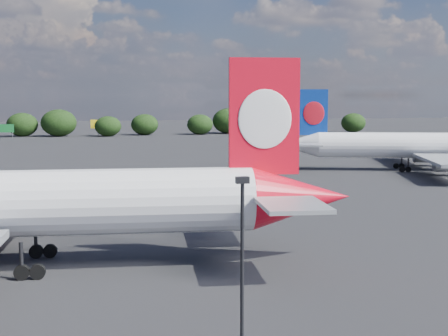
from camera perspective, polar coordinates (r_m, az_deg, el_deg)
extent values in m
plane|color=black|center=(97.69, -15.88, -1.73)|extent=(500.00, 500.00, 0.00)
cylinder|color=white|center=(52.42, -19.83, -3.10)|extent=(40.68, 9.56, 5.31)
cone|color=red|center=(52.79, 7.04, -2.69)|extent=(9.01, 6.18, 5.31)
cube|color=red|center=(51.42, 3.69, 4.72)|extent=(5.86, 1.15, 9.55)
ellipsoid|color=white|center=(51.12, 3.76, 4.49)|extent=(4.46, 0.68, 4.88)
ellipsoid|color=white|center=(51.74, 3.62, 4.52)|extent=(4.46, 0.68, 4.88)
cube|color=#94979B|center=(46.63, 6.29, -3.39)|extent=(5.43, 6.84, 0.32)
cube|color=#94979B|center=(57.90, 3.57, -1.40)|extent=(5.43, 6.84, 0.32)
cube|color=#94979B|center=(66.45, -19.01, -2.56)|extent=(9.12, 21.84, 0.58)
cylinder|color=black|center=(49.70, -18.04, -7.94)|extent=(0.33, 0.33, 2.65)
cylinder|color=black|center=(49.96, -18.00, -9.06)|extent=(1.21, 0.60, 1.17)
cylinder|color=black|center=(49.75, -16.66, -9.07)|extent=(1.21, 0.60, 1.17)
cylinder|color=black|center=(55.79, -16.83, -6.31)|extent=(0.33, 0.33, 2.65)
cylinder|color=black|center=(56.02, -16.80, -7.31)|extent=(1.21, 0.60, 1.17)
cylinder|color=black|center=(55.84, -15.61, -7.32)|extent=(1.21, 0.60, 1.17)
cylinder|color=white|center=(119.97, 17.14, 2.00)|extent=(35.44, 15.21, 4.70)
cone|color=white|center=(117.00, 6.77, 2.14)|extent=(8.58, 6.74, 4.70)
cube|color=#0D3599|center=(116.85, 8.20, 5.07)|extent=(5.07, 2.00, 8.45)
ellipsoid|color=red|center=(116.57, 8.21, 4.98)|extent=(3.82, 1.36, 4.32)
ellipsoid|color=red|center=(117.13, 8.19, 4.99)|extent=(3.82, 1.36, 4.32)
cube|color=#94979B|center=(111.93, 7.86, 2.11)|extent=(5.72, 6.64, 0.28)
cube|color=#94979B|center=(122.21, 7.54, 2.50)|extent=(5.72, 6.64, 0.28)
cube|color=#94979B|center=(108.78, 19.52, 0.67)|extent=(11.47, 19.75, 0.52)
cube|color=#94979B|center=(132.37, 16.72, 1.78)|extent=(11.47, 19.75, 0.52)
cylinder|color=#94979B|center=(113.91, 19.78, 0.30)|extent=(5.24, 3.83, 2.54)
cube|color=#94979B|center=(113.84, 19.79, 0.62)|extent=(2.05, 0.89, 1.13)
cylinder|color=#94979B|center=(128.36, 17.98, 1.04)|extent=(5.24, 3.83, 2.54)
cube|color=#94979B|center=(128.30, 17.99, 1.33)|extent=(2.05, 0.89, 1.13)
cylinder|color=black|center=(117.12, 16.50, 0.30)|extent=(0.33, 0.33, 2.35)
cylinder|color=black|center=(117.22, 16.48, -0.13)|extent=(1.11, 0.71, 1.03)
cylinder|color=black|center=(117.00, 15.99, -0.13)|extent=(1.11, 0.71, 1.03)
cylinder|color=black|center=(122.60, 15.93, 0.59)|extent=(0.33, 0.33, 2.35)
cylinder|color=black|center=(122.69, 15.92, 0.18)|extent=(1.11, 0.71, 1.03)
cylinder|color=black|center=(122.49, 15.45, 0.18)|extent=(1.11, 0.71, 1.03)
cylinder|color=black|center=(26.93, 1.66, -12.27)|extent=(0.16, 0.16, 10.22)
cube|color=black|center=(25.71, 1.70, -1.11)|extent=(0.55, 0.30, 0.28)
cube|color=#125E26|center=(214.05, -19.46, 3.44)|extent=(6.00, 0.30, 2.60)
cylinder|color=gray|center=(213.92, -18.77, 2.88)|extent=(0.20, 0.20, 2.00)
cube|color=yellow|center=(218.96, -11.45, 3.97)|extent=(5.00, 0.30, 3.00)
cylinder|color=gray|center=(219.10, -11.44, 3.25)|extent=(0.30, 0.30, 2.50)
ellipsoid|color=black|center=(221.07, -17.97, 3.79)|extent=(10.35, 8.76, 7.96)
ellipsoid|color=black|center=(217.85, -14.88, 4.01)|extent=(11.85, 10.03, 9.12)
ellipsoid|color=black|center=(214.32, -10.56, 3.77)|extent=(8.90, 7.53, 6.85)
ellipsoid|color=black|center=(219.54, -7.27, 3.96)|extent=(9.53, 8.06, 7.33)
ellipsoid|color=black|center=(220.91, -2.21, 4.00)|extent=(9.25, 7.83, 7.12)
ellipsoid|color=black|center=(226.54, 0.44, 4.34)|extent=(11.96, 10.12, 9.20)
ellipsoid|color=black|center=(225.74, 4.42, 4.24)|extent=(11.24, 9.51, 8.65)
ellipsoid|color=black|center=(234.43, 7.26, 4.25)|extent=(10.75, 9.10, 8.27)
ellipsoid|color=black|center=(238.25, 11.75, 4.07)|extent=(9.36, 7.92, 7.20)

